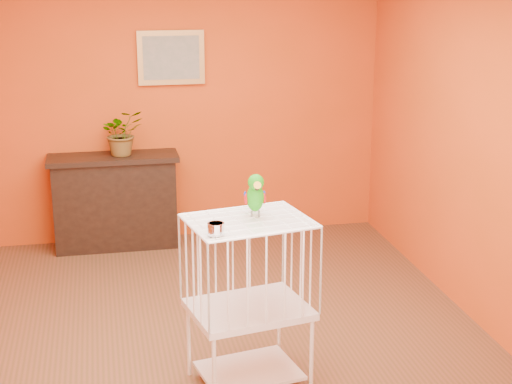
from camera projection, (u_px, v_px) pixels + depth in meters
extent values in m
plane|color=brown|center=(208.00, 336.00, 5.65)|extent=(4.50, 4.50, 0.00)
plane|color=#D74814|center=(172.00, 105.00, 7.41)|extent=(4.00, 0.00, 4.00)
plane|color=#D74814|center=(281.00, 293.00, 3.17)|extent=(4.00, 0.00, 4.00)
plane|color=#D74814|center=(479.00, 148.00, 5.67)|extent=(0.00, 4.50, 4.50)
cube|color=black|center=(115.00, 204.00, 7.35)|extent=(1.12, 0.37, 0.84)
cube|color=black|center=(113.00, 158.00, 7.22)|extent=(1.19, 0.43, 0.05)
cube|color=black|center=(116.00, 209.00, 7.19)|extent=(0.78, 0.02, 0.42)
cube|color=#5A3119|center=(91.00, 216.00, 7.28)|extent=(0.05, 0.17, 0.26)
cube|color=#324B25|center=(99.00, 216.00, 7.30)|extent=(0.05, 0.17, 0.26)
cube|color=#5A3119|center=(108.00, 215.00, 7.31)|extent=(0.05, 0.17, 0.26)
cube|color=#324B25|center=(118.00, 215.00, 7.33)|extent=(0.05, 0.17, 0.26)
cube|color=#5A3119|center=(128.00, 214.00, 7.35)|extent=(0.05, 0.17, 0.26)
imported|color=#26722D|center=(122.00, 139.00, 7.13)|extent=(0.48, 0.51, 0.33)
cube|color=#B68541|center=(171.00, 58.00, 7.25)|extent=(0.62, 0.03, 0.50)
cube|color=gray|center=(171.00, 58.00, 7.24)|extent=(0.52, 0.01, 0.40)
cube|color=white|center=(249.00, 371.00, 5.00)|extent=(0.68, 0.57, 0.02)
cube|color=white|center=(249.00, 309.00, 4.88)|extent=(0.80, 0.67, 0.04)
cube|color=white|center=(249.00, 221.00, 4.72)|extent=(0.80, 0.67, 0.01)
cylinder|color=white|center=(214.00, 376.00, 4.62)|extent=(0.03, 0.03, 0.49)
cylinder|color=white|center=(312.00, 356.00, 4.85)|extent=(0.03, 0.03, 0.49)
cylinder|color=white|center=(189.00, 340.00, 5.05)|extent=(0.03, 0.03, 0.49)
cylinder|color=white|center=(279.00, 324.00, 5.29)|extent=(0.03, 0.03, 0.49)
cylinder|color=silver|center=(216.00, 229.00, 4.44)|extent=(0.10, 0.10, 0.07)
cylinder|color=#59544C|center=(252.00, 214.00, 4.77)|extent=(0.01, 0.01, 0.04)
cylinder|color=#59544C|center=(259.00, 214.00, 4.78)|extent=(0.01, 0.01, 0.04)
ellipsoid|color=#169609|center=(255.00, 198.00, 4.75)|extent=(0.12, 0.16, 0.20)
ellipsoid|color=#169609|center=(256.00, 182.00, 4.69)|extent=(0.10, 0.11, 0.10)
cone|color=orange|center=(257.00, 186.00, 4.65)|extent=(0.05, 0.07, 0.06)
cone|color=black|center=(257.00, 188.00, 4.66)|extent=(0.03, 0.03, 0.03)
sphere|color=black|center=(251.00, 181.00, 4.66)|extent=(0.01, 0.01, 0.01)
sphere|color=black|center=(262.00, 181.00, 4.67)|extent=(0.01, 0.01, 0.01)
ellipsoid|color=#A50C0C|center=(246.00, 199.00, 4.75)|extent=(0.03, 0.06, 0.07)
ellipsoid|color=navy|center=(264.00, 198.00, 4.77)|extent=(0.03, 0.06, 0.07)
cone|color=#169609|center=(254.00, 205.00, 4.83)|extent=(0.07, 0.14, 0.11)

